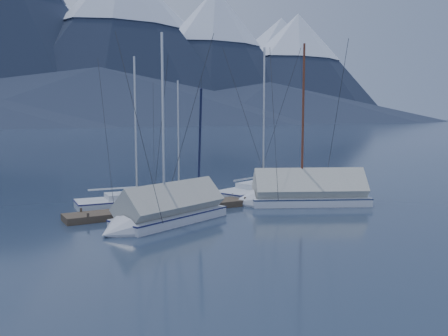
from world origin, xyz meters
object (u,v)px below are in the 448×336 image
Objects in this scene: sailboat_covered_near at (299,195)px; person at (281,181)px; sailboat_open_right at (268,190)px; sailboat_open_left at (145,202)px; sailboat_covered_far at (162,214)px; sailboat_open_mid at (186,199)px.

person is at bearing 84.37° from sailboat_covered_near.
person is at bearing -106.02° from sailboat_open_right.
sailboat_open_right reaches higher than sailboat_covered_near.
sailboat_open_left is 9.05m from sailboat_covered_near.
sailboat_open_right is 1.02× the size of sailboat_covered_near.
sailboat_covered_far reaches higher than person.
sailboat_covered_near is (7.87, -4.47, 0.35)m from sailboat_open_left.
sailboat_covered_near is 2.11m from person.
sailboat_open_right is (8.74, -0.10, 0.02)m from sailboat_open_left.
sailboat_open_mid is 6.02m from sailboat_covered_far.
person is (0.20, 2.01, 0.60)m from sailboat_covered_near.
sailboat_covered_near reaches higher than person.
sailboat_covered_far is (-3.57, -4.84, 0.35)m from sailboat_open_mid.
sailboat_covered_near is 9.02m from sailboat_covered_far.
sailboat_open_mid is 6.06m from person.
sailboat_covered_far is 9.62m from person.
sailboat_open_right is 4.47m from sailboat_covered_near.
sailboat_covered_near reaches higher than sailboat_covered_far.
sailboat_covered_near is at bearing -36.80° from sailboat_open_mid.
sailboat_open_right reaches higher than sailboat_covered_far.
sailboat_open_mid is 6.30m from sailboat_open_right.
sailboat_open_left is 2.48m from sailboat_open_mid.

